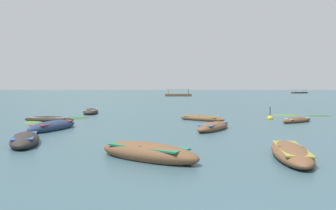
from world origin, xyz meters
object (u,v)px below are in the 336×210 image
rowboat_8 (291,153)px  mooring_buoy (270,118)px  rowboat_5 (91,112)px  rowboat_7 (214,127)px  ferry_0 (299,93)px  rowboat_2 (53,126)px  rowboat_4 (202,118)px  rowboat_0 (25,140)px  rowboat_1 (148,153)px  rowboat_6 (49,119)px  rowboat_9 (297,120)px  ferry_1 (178,95)px

rowboat_8 → mooring_buoy: mooring_buoy is taller
rowboat_5 → rowboat_7: size_ratio=1.06×
rowboat_5 → mooring_buoy: bearing=-23.5°
ferry_0 → rowboat_2: bearing=-115.1°
mooring_buoy → rowboat_4: bearing=-171.2°
rowboat_0 → rowboat_2: bearing=95.4°
rowboat_2 → rowboat_8: (10.84, -8.46, -0.03)m
ferry_0 → mooring_buoy: (-66.96, -167.32, -0.34)m
rowboat_1 → rowboat_6: (-7.85, 13.83, -0.06)m
rowboat_1 → rowboat_0: bearing=149.1°
rowboat_1 → rowboat_9: (10.05, 13.13, -0.08)m
rowboat_0 → rowboat_8: rowboat_0 is taller
rowboat_5 → mooring_buoy: mooring_buoy is taller
rowboat_1 → rowboat_7: rowboat_1 is taller
rowboat_0 → rowboat_9: bearing=32.6°
rowboat_4 → rowboat_5: (-9.92, 7.49, 0.04)m
rowboat_1 → rowboat_4: bearing=76.9°
rowboat_9 → rowboat_8: bearing=-111.6°
rowboat_5 → rowboat_8: size_ratio=0.94×
rowboat_4 → rowboat_5: rowboat_5 is taller
ferry_1 → rowboat_0: bearing=-96.0°
rowboat_0 → ferry_1: ferry_1 is taller
rowboat_7 → rowboat_6: bearing=154.6°
rowboat_2 → mooring_buoy: size_ratio=4.11×
rowboat_4 → rowboat_8: (1.52, -14.45, 0.02)m
rowboat_2 → rowboat_1: bearing=-55.5°
rowboat_8 → rowboat_1: bearing=-178.2°
ferry_1 → ferry_0: bearing=47.8°
rowboat_4 → ferry_0: (72.38, 168.16, 0.29)m
rowboat_5 → rowboat_9: 18.84m
rowboat_2 → rowboat_6: (-1.93, 5.22, -0.05)m
rowboat_4 → ferry_1: size_ratio=0.41×
rowboat_0 → rowboat_9: rowboat_0 is taller
rowboat_2 → rowboat_5: (-0.61, 13.49, -0.01)m
rowboat_8 → mooring_buoy: (3.90, 15.28, -0.07)m
rowboat_7 → mooring_buoy: (5.39, 6.96, -0.08)m
rowboat_1 → rowboat_5: size_ratio=0.92×
rowboat_2 → ferry_0: size_ratio=0.48×
rowboat_4 → rowboat_6: (-11.24, -0.77, 0.00)m
rowboat_6 → rowboat_9: size_ratio=1.28×
rowboat_0 → rowboat_8: size_ratio=0.85×
rowboat_9 → ferry_1: (-4.80, 91.88, 0.30)m
rowboat_4 → ferry_0: bearing=66.7°
rowboat_1 → rowboat_9: 16.54m
rowboat_9 → mooring_buoy: size_ratio=2.78×
rowboat_2 → rowboat_4: size_ratio=1.27×
rowboat_1 → rowboat_4: (3.39, 14.60, -0.06)m
rowboat_0 → rowboat_9: (15.46, 9.90, -0.05)m
rowboat_1 → rowboat_5: 23.04m
rowboat_7 → ferry_0: 188.71m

